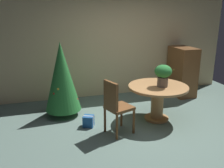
{
  "coord_description": "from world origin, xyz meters",
  "views": [
    {
      "loc": [
        -1.87,
        -3.82,
        2.17
      ],
      "look_at": [
        -0.68,
        0.25,
        0.88
      ],
      "focal_mm": 39.77,
      "sensor_mm": 36.0,
      "label": 1
    }
  ],
  "objects": [
    {
      "name": "holiday_tree",
      "position": [
        -1.48,
        1.15,
        0.84
      ],
      "size": [
        0.74,
        0.74,
        1.55
      ],
      "color": "brown",
      "rests_on": "ground_plane"
    },
    {
      "name": "wooden_cabinet",
      "position": [
        1.61,
        1.63,
        0.62
      ],
      "size": [
        0.5,
        0.8,
        1.24
      ],
      "color": "brown",
      "rests_on": "ground_plane"
    },
    {
      "name": "round_dining_table",
      "position": [
        0.32,
        0.4,
        0.52
      ],
      "size": [
        1.18,
        1.18,
        0.71
      ],
      "color": "#B27F4C",
      "rests_on": "ground_plane"
    },
    {
      "name": "flower_vase",
      "position": [
        0.37,
        0.35,
        0.98
      ],
      "size": [
        0.33,
        0.34,
        0.43
      ],
      "color": "#665B51",
      "rests_on": "round_dining_table"
    },
    {
      "name": "wooden_chair_left_near",
      "position": [
        -0.67,
        0.05,
        0.56
      ],
      "size": [
        0.54,
        0.52,
        1.0
      ],
      "color": "brown",
      "rests_on": "ground_plane"
    },
    {
      "name": "gift_box_blue",
      "position": [
        -1.08,
        0.47,
        0.11
      ],
      "size": [
        0.25,
        0.24,
        0.22
      ],
      "color": "#1E569E",
      "rests_on": "ground_plane"
    },
    {
      "name": "back_wall_panel",
      "position": [
        0.0,
        2.2,
        1.3
      ],
      "size": [
        6.0,
        0.1,
        2.6
      ],
      "primitive_type": "cube",
      "color": "beige",
      "rests_on": "ground_plane"
    },
    {
      "name": "ground_plane",
      "position": [
        0.0,
        0.0,
        0.0
      ],
      "size": [
        6.6,
        6.6,
        0.0
      ],
      "primitive_type": "plane",
      "color": "slate"
    }
  ]
}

